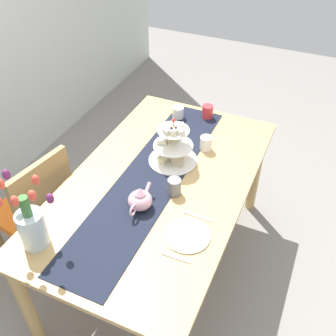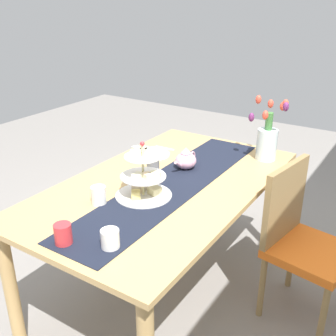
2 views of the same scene
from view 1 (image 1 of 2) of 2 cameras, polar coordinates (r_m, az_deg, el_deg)
ground_plane at (r=2.86m, az=-1.09°, el=-13.39°), size 8.00×8.00×0.00m
dining_table at (r=2.35m, az=-1.29°, el=-3.69°), size 1.72×0.99×0.77m
chair_left at (r=2.63m, az=-18.42°, el=-5.44°), size 0.49×0.49×0.91m
table_runner at (r=2.30m, az=-2.51°, el=-1.50°), size 1.63×0.34×0.00m
tiered_cake_stand at (r=2.36m, az=0.73°, el=2.96°), size 0.30×0.30×0.30m
teapot at (r=2.10m, az=-4.06°, el=-4.59°), size 0.24×0.13×0.14m
tulip_vase at (r=1.98m, az=-19.17°, el=-7.58°), size 0.23×0.24×0.41m
cream_jug at (r=2.80m, az=1.46°, el=8.00°), size 0.08×0.08×0.08m
dinner_plate_left at (r=2.00m, az=2.81°, el=-9.70°), size 0.23×0.23×0.01m
fork_left at (r=1.92m, az=1.15°, el=-12.77°), size 0.02×0.15×0.01m
knife_left at (r=2.09m, az=4.30°, el=-6.94°), size 0.01×0.17×0.01m
mug_grey at (r=2.18m, az=0.92°, el=-2.68°), size 0.08×0.08×0.09m
mug_white_text at (r=2.50m, az=5.50°, el=3.56°), size 0.08×0.08×0.09m
mug_orange at (r=2.81m, az=5.71°, el=8.08°), size 0.08×0.08×0.09m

